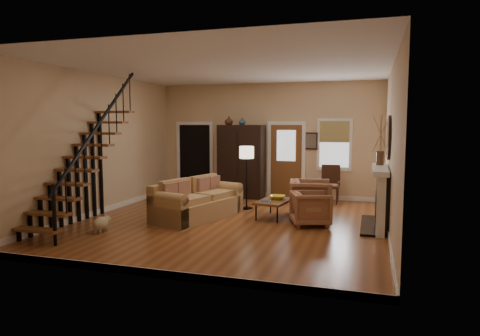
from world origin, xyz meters
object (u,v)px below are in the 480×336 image
(side_chair, at_px, (330,184))
(coffee_table, at_px, (274,209))
(armchair_left, at_px, (311,208))
(sofa, at_px, (198,200))
(floor_lamp, at_px, (247,178))
(armchair_right, at_px, (310,198))
(armoire, at_px, (241,161))

(side_chair, bearing_deg, coffee_table, -115.17)
(armchair_left, height_order, side_chair, side_chair)
(sofa, height_order, floor_lamp, floor_lamp)
(floor_lamp, bearing_deg, sofa, -118.94)
(floor_lamp, bearing_deg, armchair_right, -13.92)
(coffee_table, bearing_deg, armchair_left, -28.09)
(sofa, distance_m, armchair_right, 2.58)
(sofa, bearing_deg, armoire, 104.59)
(sofa, xyz_separation_m, side_chair, (2.67, 2.78, 0.09))
(sofa, xyz_separation_m, armchair_right, (2.40, 0.94, 0.01))
(armchair_left, xyz_separation_m, armchair_right, (-0.12, 0.87, 0.07))
(armchair_left, bearing_deg, sofa, 72.26)
(coffee_table, relative_size, armchair_left, 1.35)
(armchair_right, bearing_deg, coffee_table, 107.29)
(armchair_left, bearing_deg, armchair_right, -11.30)
(armchair_right, bearing_deg, sofa, 102.22)
(coffee_table, height_order, floor_lamp, floor_lamp)
(armoire, distance_m, floor_lamp, 1.77)
(floor_lamp, bearing_deg, coffee_table, -42.23)
(armoire, relative_size, armchair_right, 2.24)
(floor_lamp, distance_m, side_chair, 2.41)
(armchair_right, distance_m, side_chair, 1.86)
(side_chair, bearing_deg, armoire, 175.52)
(coffee_table, relative_size, side_chair, 1.04)
(sofa, bearing_deg, floor_lamp, 77.93)
(armchair_left, relative_size, side_chair, 0.77)
(sofa, height_order, coffee_table, sofa)
(floor_lamp, bearing_deg, side_chair, 36.65)
(armoire, relative_size, armchair_left, 2.67)
(floor_lamp, bearing_deg, armoire, 111.05)
(armchair_left, xyz_separation_m, side_chair, (0.15, 2.71, 0.15))
(armchair_left, distance_m, side_chair, 2.71)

